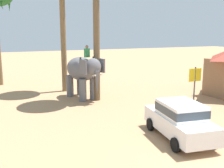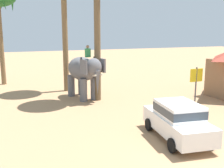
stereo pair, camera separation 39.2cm
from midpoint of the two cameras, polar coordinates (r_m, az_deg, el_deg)
ground_plane at (r=11.45m, az=18.87°, el=-14.33°), size 120.00×120.00×0.00m
car_sedan_foreground at (r=12.53m, az=14.65°, el=-7.26°), size 2.33×4.31×1.70m
elephant_with_mahout at (r=19.30m, az=-5.44°, el=2.69°), size 2.30×4.01×3.88m
signboard_yellow at (r=19.38m, az=18.02°, el=1.32°), size 1.00×0.10×2.40m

